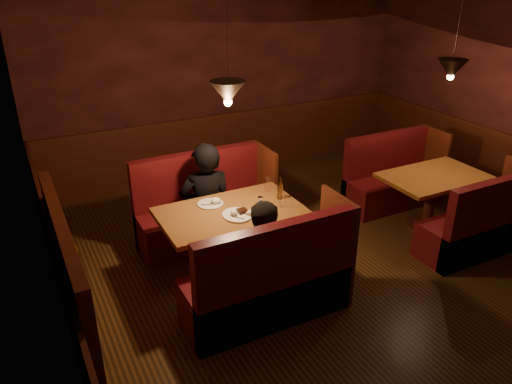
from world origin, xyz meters
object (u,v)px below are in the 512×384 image
second_bench_far (391,182)px  main_bench_far (205,214)px  diner_a (206,185)px  main_table (232,225)px  diner_b (268,239)px  second_table (432,189)px  main_bench_near (272,287)px  second_bench_near (480,229)px

second_bench_far → main_bench_far: bearing=175.2°
second_bench_far → diner_a: (-2.81, -0.02, 0.53)m
main_bench_far → main_table: bearing=-91.2°
diner_a → second_bench_far: bearing=-167.2°
main_bench_far → second_bench_far: size_ratio=1.15×
main_table → diner_b: 0.61m
main_bench_far → diner_b: bearing=-86.1°
second_bench_far → diner_b: diner_b is taller
diner_a → diner_b: bearing=110.3°
second_table → diner_b: diner_b is taller
second_bench_far → diner_a: diner_a is taller
main_bench_near → diner_a: diner_a is taller
second_table → second_bench_near: (0.03, -0.77, -0.21)m
second_bench_far → diner_a: size_ratio=0.83×
main_table → main_bench_far: (0.02, 0.85, -0.26)m
main_table → main_bench_near: 0.89m
second_bench_far → second_table: bearing=-92.2°
second_bench_near → main_table: bearing=161.5°
second_bench_near → second_table: bearing=92.2°
main_bench_near → second_table: (2.72, 0.69, 0.18)m
main_bench_far → diner_b: diner_b is taller
diner_b → diner_a: bearing=104.1°
diner_a → diner_b: diner_a is taller
second_bench_near → diner_a: size_ratio=0.83×
second_bench_near → diner_b: diner_b is taller
main_table → second_bench_near: 2.93m
main_bench_near → diner_b: bearing=69.9°
second_bench_far → second_bench_near: (0.00, -1.54, 0.00)m
second_bench_near → diner_a: diner_a is taller
second_bench_far → second_bench_near: bearing=-90.0°
second_table → diner_a: (-2.78, 0.75, 0.32)m
main_bench_near → second_table: main_bench_near is taller
main_table → main_bench_far: main_bench_far is taller
main_bench_far → main_bench_near: (0.00, -1.70, 0.00)m
second_table → second_bench_far: 0.80m
main_bench_near → diner_a: 1.53m
main_bench_near → second_bench_near: 2.75m
main_table → second_table: size_ratio=1.16×
main_table → second_bench_far: 2.85m
second_table → second_bench_far: bearing=87.8°
main_bench_near → diner_b: (0.10, 0.26, 0.37)m
diner_a → main_bench_near: bearing=105.1°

